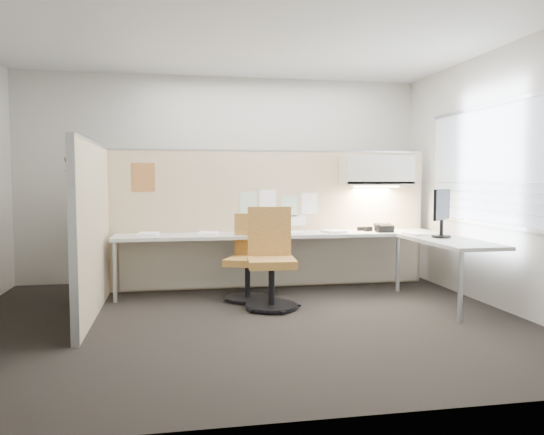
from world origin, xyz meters
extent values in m
cube|color=black|center=(0.00, 0.00, -0.01)|extent=(5.50, 4.50, 0.01)
cube|color=white|center=(0.00, 0.00, 2.80)|extent=(5.50, 4.50, 0.01)
cube|color=beige|center=(0.00, 2.25, 1.40)|extent=(5.50, 0.02, 2.80)
cube|color=beige|center=(0.00, -2.25, 1.40)|extent=(5.50, 0.02, 2.80)
cube|color=beige|center=(2.75, 0.00, 1.40)|extent=(0.02, 4.50, 2.80)
cube|color=#A6B6C0|center=(2.73, 0.00, 1.55)|extent=(0.01, 2.80, 1.30)
cube|color=tan|center=(0.55, 1.60, 0.88)|extent=(4.10, 0.06, 1.75)
cube|color=tan|center=(-1.50, 0.50, 0.88)|extent=(0.06, 2.20, 1.75)
cube|color=beige|center=(0.60, 1.27, 0.71)|extent=(4.00, 0.60, 0.04)
cube|color=beige|center=(2.30, 0.23, 0.71)|extent=(0.60, 1.47, 0.04)
cube|color=beige|center=(0.60, 1.54, 0.34)|extent=(3.90, 0.02, 0.64)
cylinder|color=#A5A8AA|center=(-1.35, 1.02, 0.34)|extent=(0.05, 0.05, 0.69)
cylinder|color=#A5A8AA|center=(2.05, -0.45, 0.34)|extent=(0.05, 0.05, 0.69)
cylinder|color=#A5A8AA|center=(2.05, 1.02, 0.34)|extent=(0.05, 0.05, 0.69)
cube|color=beige|center=(1.90, 1.39, 1.51)|extent=(0.90, 0.36, 0.38)
cube|color=#FFEABF|center=(1.90, 1.39, 1.30)|extent=(0.60, 0.06, 0.02)
cube|color=#8CBF8C|center=(0.25, 1.57, 1.10)|extent=(0.21, 0.00, 0.28)
cube|color=white|center=(0.50, 1.57, 1.12)|extent=(0.21, 0.00, 0.28)
cube|color=#8CBF8C|center=(0.78, 1.57, 1.05)|extent=(0.21, 0.00, 0.28)
cube|color=white|center=(1.05, 1.57, 1.08)|extent=(0.21, 0.00, 0.28)
cube|color=#8CBF8C|center=(0.40, 1.57, 0.88)|extent=(0.28, 0.00, 0.18)
cube|color=white|center=(0.90, 1.57, 0.86)|extent=(0.21, 0.00, 0.14)
cube|color=orange|center=(-1.05, 1.57, 1.42)|extent=(0.28, 0.00, 0.35)
cylinder|color=black|center=(0.14, 0.85, 0.03)|extent=(0.51, 0.51, 0.03)
cylinder|color=black|center=(0.14, 0.85, 0.23)|extent=(0.06, 0.06, 0.40)
cube|color=tan|center=(0.14, 0.85, 0.46)|extent=(0.60, 0.60, 0.08)
cube|color=tan|center=(0.23, 1.05, 0.74)|extent=(0.42, 0.23, 0.49)
cylinder|color=black|center=(0.34, 0.40, 0.03)|extent=(0.57, 0.57, 0.03)
cylinder|color=black|center=(0.34, 0.40, 0.25)|extent=(0.07, 0.07, 0.44)
cube|color=tan|center=(0.34, 0.40, 0.50)|extent=(0.54, 0.54, 0.09)
cube|color=tan|center=(0.36, 0.64, 0.82)|extent=(0.48, 0.11, 0.54)
cylinder|color=black|center=(2.30, 0.41, 0.75)|extent=(0.22, 0.22, 0.02)
cylinder|color=black|center=(2.30, 0.41, 0.84)|extent=(0.04, 0.04, 0.19)
cube|color=black|center=(2.30, 0.41, 1.11)|extent=(0.39, 0.39, 0.35)
cube|color=black|center=(2.30, 0.41, 1.11)|extent=(0.34, 0.34, 0.30)
cube|color=black|center=(1.92, 1.16, 0.78)|extent=(0.21, 0.20, 0.12)
cylinder|color=black|center=(1.83, 1.18, 0.81)|extent=(0.04, 0.17, 0.04)
cube|color=black|center=(1.72, 1.38, 0.76)|extent=(0.14, 0.05, 0.05)
cube|color=black|center=(1.76, 1.29, 0.76)|extent=(0.12, 0.10, 0.06)
cube|color=silver|center=(-1.50, -0.09, 1.77)|extent=(0.14, 0.02, 0.02)
cylinder|color=silver|center=(-1.57, -0.09, 1.69)|extent=(0.02, 0.02, 0.14)
cube|color=#AD7F4C|center=(-1.57, -0.09, 1.56)|extent=(0.02, 0.45, 0.12)
cube|color=#AD7F4C|center=(-1.60, -0.06, 1.52)|extent=(0.02, 0.45, 0.12)
cube|color=#A1A1AB|center=(-1.58, -0.14, 0.91)|extent=(0.01, 0.07, 1.13)
cube|color=white|center=(-0.99, 1.25, 0.75)|extent=(0.26, 0.32, 0.03)
cube|color=white|center=(-0.28, 1.31, 0.74)|extent=(0.28, 0.34, 0.02)
cube|color=white|center=(0.17, 1.26, 0.75)|extent=(0.27, 0.33, 0.05)
cube|color=white|center=(0.76, 1.26, 0.74)|extent=(0.25, 0.32, 0.01)
cube|color=white|center=(1.28, 1.23, 0.74)|extent=(0.28, 0.34, 0.03)
cube|color=white|center=(2.16, 0.75, 0.74)|extent=(0.27, 0.33, 0.02)
camera|label=1|loc=(-0.68, -5.12, 1.38)|focal=35.00mm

